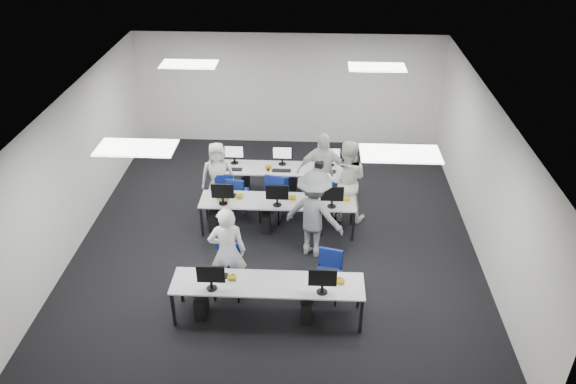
{
  "coord_description": "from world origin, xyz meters",
  "views": [
    {
      "loc": [
        0.69,
        -9.56,
        6.81
      ],
      "look_at": [
        0.21,
        0.1,
        1.0
      ],
      "focal_mm": 35.0,
      "sensor_mm": 36.0,
      "label": 1
    }
  ],
  "objects_px": {
    "student_2": "(218,175)",
    "chair_7": "(326,197)",
    "student_3": "(322,172)",
    "desk_mid": "(278,203)",
    "chair_3": "(272,206)",
    "chair_6": "(278,197)",
    "chair_5": "(238,199)",
    "chair_1": "(327,283)",
    "chair_4": "(323,205)",
    "student_1": "(346,181)",
    "desk_front": "(268,285)",
    "photographer": "(314,214)",
    "chair_2": "(224,202)",
    "chair_0": "(229,279)",
    "student_0": "(227,252)"
  },
  "relations": [
    {
      "from": "chair_0",
      "to": "student_3",
      "type": "bearing_deg",
      "value": 63.26
    },
    {
      "from": "desk_mid",
      "to": "chair_3",
      "type": "height_order",
      "value": "chair_3"
    },
    {
      "from": "desk_front",
      "to": "chair_4",
      "type": "distance_m",
      "value": 3.32
    },
    {
      "from": "chair_7",
      "to": "student_3",
      "type": "height_order",
      "value": "student_3"
    },
    {
      "from": "desk_front",
      "to": "student_0",
      "type": "xyz_separation_m",
      "value": [
        -0.75,
        0.6,
        0.21
      ]
    },
    {
      "from": "chair_2",
      "to": "chair_3",
      "type": "bearing_deg",
      "value": -7.76
    },
    {
      "from": "desk_front",
      "to": "chair_6",
      "type": "distance_m",
      "value": 3.51
    },
    {
      "from": "desk_front",
      "to": "chair_6",
      "type": "xyz_separation_m",
      "value": [
        -0.06,
        3.49,
        -0.42
      ]
    },
    {
      "from": "chair_3",
      "to": "student_2",
      "type": "bearing_deg",
      "value": 170.34
    },
    {
      "from": "desk_front",
      "to": "chair_0",
      "type": "xyz_separation_m",
      "value": [
        -0.75,
        0.58,
        -0.38
      ]
    },
    {
      "from": "chair_4",
      "to": "student_3",
      "type": "distance_m",
      "value": 0.72
    },
    {
      "from": "desk_front",
      "to": "chair_7",
      "type": "bearing_deg",
      "value": 74.01
    },
    {
      "from": "student_2",
      "to": "chair_6",
      "type": "bearing_deg",
      "value": -11.99
    },
    {
      "from": "chair_4",
      "to": "student_2",
      "type": "xyz_separation_m",
      "value": [
        -2.33,
        0.39,
        0.47
      ]
    },
    {
      "from": "chair_2",
      "to": "chair_4",
      "type": "height_order",
      "value": "chair_4"
    },
    {
      "from": "desk_mid",
      "to": "chair_4",
      "type": "relative_size",
      "value": 3.44
    },
    {
      "from": "desk_mid",
      "to": "chair_2",
      "type": "bearing_deg",
      "value": 154.02
    },
    {
      "from": "desk_front",
      "to": "chair_4",
      "type": "bearing_deg",
      "value": 73.29
    },
    {
      "from": "chair_3",
      "to": "student_3",
      "type": "height_order",
      "value": "student_3"
    },
    {
      "from": "student_1",
      "to": "chair_4",
      "type": "bearing_deg",
      "value": 10.27
    },
    {
      "from": "chair_4",
      "to": "chair_6",
      "type": "xyz_separation_m",
      "value": [
        -1.01,
        0.33,
        -0.03
      ]
    },
    {
      "from": "chair_1",
      "to": "student_3",
      "type": "bearing_deg",
      "value": 105.38
    },
    {
      "from": "chair_0",
      "to": "chair_4",
      "type": "xyz_separation_m",
      "value": [
        1.7,
        2.58,
        -0.01
      ]
    },
    {
      "from": "chair_2",
      "to": "student_1",
      "type": "distance_m",
      "value": 2.73
    },
    {
      "from": "chair_3",
      "to": "chair_5",
      "type": "relative_size",
      "value": 1.08
    },
    {
      "from": "chair_3",
      "to": "chair_4",
      "type": "relative_size",
      "value": 1.01
    },
    {
      "from": "student_2",
      "to": "photographer",
      "type": "distance_m",
      "value": 2.74
    },
    {
      "from": "chair_1",
      "to": "student_0",
      "type": "distance_m",
      "value": 1.86
    },
    {
      "from": "student_0",
      "to": "chair_1",
      "type": "bearing_deg",
      "value": 171.43
    },
    {
      "from": "chair_3",
      "to": "photographer",
      "type": "xyz_separation_m",
      "value": [
        0.9,
        -1.21,
        0.62
      ]
    },
    {
      "from": "desk_mid",
      "to": "chair_7",
      "type": "xyz_separation_m",
      "value": [
        1.01,
        0.93,
        -0.41
      ]
    },
    {
      "from": "chair_4",
      "to": "chair_7",
      "type": "relative_size",
      "value": 1.08
    },
    {
      "from": "photographer",
      "to": "chair_5",
      "type": "bearing_deg",
      "value": -18.35
    },
    {
      "from": "chair_0",
      "to": "student_1",
      "type": "xyz_separation_m",
      "value": [
        2.17,
        2.58,
        0.62
      ]
    },
    {
      "from": "student_2",
      "to": "chair_7",
      "type": "bearing_deg",
      "value": -9.74
    },
    {
      "from": "chair_1",
      "to": "student_2",
      "type": "xyz_separation_m",
      "value": [
        -2.39,
        2.97,
        0.48
      ]
    },
    {
      "from": "student_2",
      "to": "chair_2",
      "type": "bearing_deg",
      "value": -75.55
    },
    {
      "from": "chair_5",
      "to": "desk_mid",
      "type": "bearing_deg",
      "value": -29.82
    },
    {
      "from": "chair_7",
      "to": "chair_4",
      "type": "bearing_deg",
      "value": -104.17
    },
    {
      "from": "student_1",
      "to": "student_2",
      "type": "height_order",
      "value": "student_1"
    },
    {
      "from": "chair_2",
      "to": "student_1",
      "type": "xyz_separation_m",
      "value": [
        2.65,
        -0.04,
        0.65
      ]
    },
    {
      "from": "chair_2",
      "to": "student_2",
      "type": "distance_m",
      "value": 0.62
    },
    {
      "from": "desk_mid",
      "to": "student_1",
      "type": "distance_m",
      "value": 1.54
    },
    {
      "from": "desk_front",
      "to": "chair_4",
      "type": "relative_size",
      "value": 3.44
    },
    {
      "from": "chair_2",
      "to": "photographer",
      "type": "relative_size",
      "value": 0.47
    },
    {
      "from": "student_3",
      "to": "photographer",
      "type": "distance_m",
      "value": 1.66
    },
    {
      "from": "chair_6",
      "to": "chair_5",
      "type": "bearing_deg",
      "value": 169.24
    },
    {
      "from": "student_3",
      "to": "chair_0",
      "type": "bearing_deg",
      "value": -118.73
    },
    {
      "from": "student_0",
      "to": "photographer",
      "type": "bearing_deg",
      "value": -148.06
    },
    {
      "from": "chair_0",
      "to": "photographer",
      "type": "bearing_deg",
      "value": 42.84
    }
  ]
}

